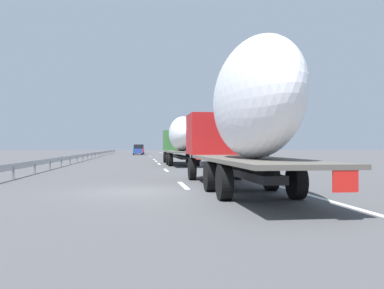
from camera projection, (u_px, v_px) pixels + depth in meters
The scene contains 18 objects.
ground_plane at pixel (139, 158), 54.00m from camera, with size 260.00×260.00×0.00m, color #4C4C4F.
lane_stripe_0 at pixel (183, 185), 16.54m from camera, with size 3.20×0.20×0.01m, color white.
lane_stripe_1 at pixel (166, 170), 27.18m from camera, with size 3.20×0.20×0.01m, color white.
lane_stripe_2 at pixel (159, 164), 36.96m from camera, with size 3.20×0.20×0.01m, color white.
lane_stripe_3 at pixel (156, 161), 43.30m from camera, with size 3.20×0.20×0.01m, color white.
lane_stripe_4 at pixel (154, 159), 49.39m from camera, with size 3.20×0.20×0.01m, color white.
lane_stripe_5 at pixel (150, 156), 65.75m from camera, with size 3.20×0.20×0.01m, color white.
edge_line_right at pixel (177, 157), 59.66m from camera, with size 110.00×0.20×0.01m, color white.
truck_lead at pixel (181, 138), 35.32m from camera, with size 12.71×2.55×4.06m.
truck_trailing at pixel (244, 113), 14.08m from camera, with size 13.67×2.55×4.93m.
car_blue_sedan at pixel (138, 150), 76.05m from camera, with size 4.37×1.74×1.92m.
car_red_compact at pixel (140, 149), 85.60m from camera, with size 4.72×1.79×1.97m.
car_silver_hatch at pixel (140, 149), 103.80m from camera, with size 4.55×1.76×1.99m.
road_sign at pixel (184, 143), 60.93m from camera, with size 0.10×0.90×3.00m.
tree_0 at pixel (199, 138), 72.02m from camera, with size 3.10×3.10×4.84m.
tree_1 at pixel (267, 120), 41.63m from camera, with size 2.67×2.67×7.15m.
tree_2 at pixel (223, 135), 61.37m from camera, with size 3.18×3.18×5.09m.
guardrail_median at pixel (95, 154), 56.21m from camera, with size 94.00×0.10×0.76m.
Camera 1 is at (-14.46, -0.04, 1.58)m, focal length 38.38 mm.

